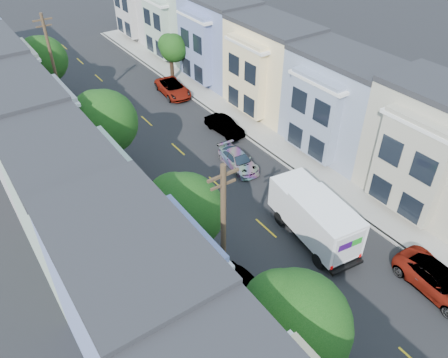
% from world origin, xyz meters
% --- Properties ---
extents(ground, '(160.00, 160.00, 0.00)m').
position_xyz_m(ground, '(0.00, 0.00, 0.00)').
color(ground, black).
rests_on(ground, ground).
extents(road_slab, '(12.00, 70.00, 0.02)m').
position_xyz_m(road_slab, '(0.00, 15.00, 0.01)').
color(road_slab, black).
rests_on(road_slab, ground).
extents(curb_left, '(0.30, 70.00, 0.15)m').
position_xyz_m(curb_left, '(-6.05, 15.00, 0.07)').
color(curb_left, gray).
rests_on(curb_left, ground).
extents(curb_right, '(0.30, 70.00, 0.15)m').
position_xyz_m(curb_right, '(6.05, 15.00, 0.07)').
color(curb_right, gray).
rests_on(curb_right, ground).
extents(sidewalk_left, '(2.60, 70.00, 0.15)m').
position_xyz_m(sidewalk_left, '(-7.35, 15.00, 0.07)').
color(sidewalk_left, gray).
rests_on(sidewalk_left, ground).
extents(sidewalk_right, '(2.60, 70.00, 0.15)m').
position_xyz_m(sidewalk_right, '(7.35, 15.00, 0.07)').
color(sidewalk_right, gray).
rests_on(sidewalk_right, ground).
extents(centerline, '(0.12, 70.00, 0.01)m').
position_xyz_m(centerline, '(0.00, 15.00, 0.00)').
color(centerline, gold).
rests_on(centerline, ground).
extents(townhouse_row_left, '(5.00, 70.00, 8.50)m').
position_xyz_m(townhouse_row_left, '(-11.15, 15.00, 0.00)').
color(townhouse_row_left, '#8692AA').
rests_on(townhouse_row_left, ground).
extents(townhouse_row_right, '(5.00, 70.00, 8.50)m').
position_xyz_m(townhouse_row_right, '(11.15, 15.00, 0.00)').
color(townhouse_row_right, '#8692AA').
rests_on(townhouse_row_right, ground).
extents(tree_b, '(4.70, 4.70, 7.33)m').
position_xyz_m(tree_b, '(-6.30, -3.11, 4.96)').
color(tree_b, black).
rests_on(tree_b, ground).
extents(tree_c, '(4.40, 4.40, 6.94)m').
position_xyz_m(tree_c, '(-6.30, 5.85, 4.72)').
color(tree_c, black).
rests_on(tree_c, ground).
extents(tree_d, '(4.70, 4.70, 7.50)m').
position_xyz_m(tree_d, '(-6.30, 16.99, 5.12)').
color(tree_d, black).
rests_on(tree_d, ground).
extents(tree_e, '(4.39, 4.39, 7.15)m').
position_xyz_m(tree_e, '(-6.30, 31.81, 4.93)').
color(tree_e, black).
rests_on(tree_e, ground).
extents(tree_far_r, '(3.04, 3.04, 5.16)m').
position_xyz_m(tree_far_r, '(6.89, 30.64, 3.60)').
color(tree_far_r, black).
rests_on(tree_far_r, ground).
extents(utility_pole_near, '(1.60, 0.26, 10.00)m').
position_xyz_m(utility_pole_near, '(-6.30, 2.00, 5.15)').
color(utility_pole_near, '#42301E').
rests_on(utility_pole_near, ground).
extents(utility_pole_far, '(1.60, 0.26, 10.00)m').
position_xyz_m(utility_pole_far, '(-6.30, 28.00, 5.15)').
color(utility_pole_far, '#42301E').
rests_on(utility_pole_far, ground).
extents(fedex_truck, '(2.64, 6.85, 3.29)m').
position_xyz_m(fedex_truck, '(1.96, 3.65, 1.84)').
color(fedex_truck, white).
rests_on(fedex_truck, ground).
extents(lead_sedan, '(2.11, 4.39, 1.28)m').
position_xyz_m(lead_sedan, '(2.74, 12.95, 0.64)').
color(lead_sedan, black).
rests_on(lead_sedan, ground).
extents(parked_left_c, '(1.71, 4.55, 1.50)m').
position_xyz_m(parked_left_c, '(-4.90, 1.86, 0.75)').
color(parked_left_c, silver).
rests_on(parked_left_c, ground).
extents(parked_left_d, '(2.24, 5.11, 1.52)m').
position_xyz_m(parked_left_d, '(-4.90, 10.81, 0.76)').
color(parked_left_d, '#430311').
rests_on(parked_left_d, ground).
extents(parked_right_b, '(2.78, 5.48, 1.48)m').
position_xyz_m(parked_right_b, '(4.90, -3.75, 0.74)').
color(parked_right_b, silver).
rests_on(parked_right_b, ground).
extents(parked_right_c, '(1.84, 4.24, 1.38)m').
position_xyz_m(parked_right_c, '(4.90, 18.04, 0.69)').
color(parked_right_c, black).
rests_on(parked_right_c, ground).
extents(parked_right_d, '(2.85, 5.38, 1.44)m').
position_xyz_m(parked_right_d, '(4.90, 27.48, 0.72)').
color(parked_right_d, '#0C0733').
rests_on(parked_right_d, ground).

